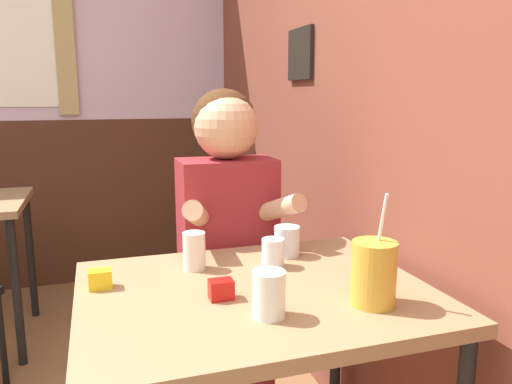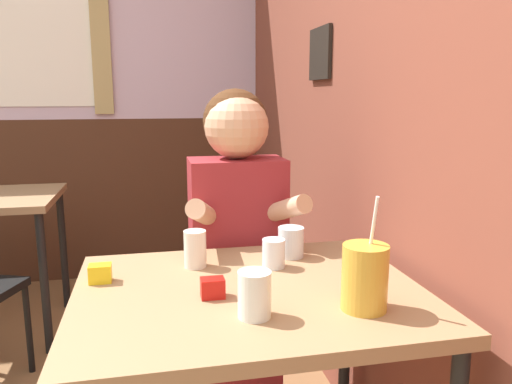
# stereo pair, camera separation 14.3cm
# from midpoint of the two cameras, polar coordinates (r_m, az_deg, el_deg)

# --- Properties ---
(brick_wall_right) EXTENTS (0.08, 4.52, 2.70)m
(brick_wall_right) POSITION_cam_midpoint_polar(r_m,az_deg,el_deg) (2.36, 3.04, 13.31)
(brick_wall_right) COLOR brown
(brick_wall_right) RESTS_ON ground_plane
(back_wall) EXTENTS (5.38, 0.09, 2.70)m
(back_wall) POSITION_cam_midpoint_polar(r_m,az_deg,el_deg) (3.52, -24.88, 11.66)
(back_wall) COLOR silver
(back_wall) RESTS_ON ground_plane
(main_table) EXTENTS (0.91, 0.73, 0.75)m
(main_table) POSITION_cam_midpoint_polar(r_m,az_deg,el_deg) (1.38, -3.17, -14.01)
(main_table) COLOR #93704C
(main_table) RESTS_ON ground_plane
(person_seated) EXTENTS (0.42, 0.42, 1.28)m
(person_seated) POSITION_cam_midpoint_polar(r_m,az_deg,el_deg) (1.84, -5.52, -6.59)
(person_seated) COLOR maroon
(person_seated) RESTS_ON ground_plane
(cocktail_pitcher) EXTENTS (0.11, 0.11, 0.28)m
(cocktail_pitcher) POSITION_cam_midpoint_polar(r_m,az_deg,el_deg) (1.24, 10.08, -9.17)
(cocktail_pitcher) COLOR gold
(cocktail_pitcher) RESTS_ON main_table
(glass_near_pitcher) EXTENTS (0.07, 0.07, 0.09)m
(glass_near_pitcher) POSITION_cam_midpoint_polar(r_m,az_deg,el_deg) (1.49, -0.80, -6.99)
(glass_near_pitcher) COLOR silver
(glass_near_pitcher) RESTS_ON main_table
(glass_center) EXTENTS (0.08, 0.08, 0.11)m
(glass_center) POSITION_cam_midpoint_polar(r_m,az_deg,el_deg) (1.16, -2.09, -11.66)
(glass_center) COLOR silver
(glass_center) RESTS_ON main_table
(glass_far_side) EXTENTS (0.07, 0.07, 0.11)m
(glass_far_side) POSITION_cam_midpoint_polar(r_m,az_deg,el_deg) (1.49, -9.85, -6.68)
(glass_far_side) COLOR silver
(glass_far_side) RESTS_ON main_table
(glass_by_brick) EXTENTS (0.08, 0.08, 0.10)m
(glass_by_brick) POSITION_cam_midpoint_polar(r_m,az_deg,el_deg) (1.59, 0.98, -5.66)
(glass_by_brick) COLOR silver
(glass_by_brick) RESTS_ON main_table
(condiment_ketchup) EXTENTS (0.06, 0.04, 0.05)m
(condiment_ketchup) POSITION_cam_midpoint_polar(r_m,az_deg,el_deg) (1.28, -7.26, -11.05)
(condiment_ketchup) COLOR #B7140F
(condiment_ketchup) RESTS_ON main_table
(condiment_mustard) EXTENTS (0.06, 0.04, 0.05)m
(condiment_mustard) POSITION_cam_midpoint_polar(r_m,az_deg,el_deg) (1.42, -20.20, -9.38)
(condiment_mustard) COLOR yellow
(condiment_mustard) RESTS_ON main_table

